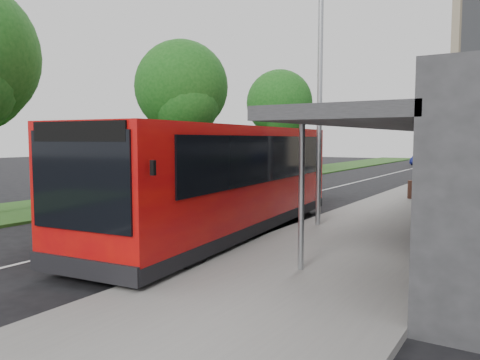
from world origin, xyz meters
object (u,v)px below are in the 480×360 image
object	(u,v)px
lamp_post_far	(433,112)
litter_bin	(413,189)
car_near	(443,161)
lamp_post_near	(317,80)
bollard	(444,177)
car_far	(420,159)
tree_far	(280,108)
bus_second	(205,170)
bus_main	(223,180)
tree_mid	(182,94)

from	to	relation	value
lamp_post_far	litter_bin	xyz separation A→B (m)	(1.22, -11.56, -4.15)
car_near	lamp_post_near	bearing A→B (deg)	-109.57
bollard	car_far	distance (m)	26.84
tree_far	bus_second	world-z (taller)	tree_far
bus_main	litter_bin	distance (m)	11.37
tree_mid	bollard	world-z (taller)	tree_mid
bollard	car_near	world-z (taller)	car_near
bus_main	lamp_post_far	bearing A→B (deg)	79.30
bus_main	car_far	world-z (taller)	bus_main
tree_far	car_far	size ratio (longest dim) A/B	2.22
tree_mid	bollard	distance (m)	15.84
lamp_post_near	car_near	world-z (taller)	lamp_post_near
lamp_post_far	bollard	bearing A→B (deg)	-72.27
bus_main	car_near	size ratio (longest dim) A/B	2.97
tree_mid	lamp_post_near	bearing A→B (deg)	-32.36
bus_main	car_far	bearing A→B (deg)	88.11
tree_far	bus_main	xyz separation A→B (m)	(9.24, -21.50, -3.68)
bus_main	car_far	size ratio (longest dim) A/B	3.13
car_near	bus_main	bearing A→B (deg)	-112.51
litter_bin	car_far	size ratio (longest dim) A/B	0.23
bus_second	car_far	distance (m)	40.61
bus_second	car_near	xyz separation A→B (m)	(3.19, 35.92, -1.00)
tree_mid	bollard	bearing A→B (deg)	33.54
tree_mid	car_far	world-z (taller)	tree_mid
bus_main	bollard	world-z (taller)	bus_main
bollard	bus_main	bearing A→B (deg)	-100.67
tree_mid	bollard	size ratio (longest dim) A/B	7.91
lamp_post_near	litter_bin	world-z (taller)	lamp_post_near
bus_main	bus_second	distance (m)	4.52
tree_far	bollard	world-z (taller)	tree_far
lamp_post_near	bus_second	size ratio (longest dim) A/B	0.69
litter_bin	tree_far	bearing A→B (deg)	139.32
litter_bin	bollard	world-z (taller)	bollard
tree_mid	bus_main	bearing A→B (deg)	-45.80
bus_second	car_far	world-z (taller)	bus_second
tree_far	tree_mid	bearing A→B (deg)	-90.00
lamp_post_far	car_far	distance (m)	22.40
tree_mid	bus_second	size ratio (longest dim) A/B	0.73
tree_far	bus_main	distance (m)	23.68
tree_mid	litter_bin	size ratio (longest dim) A/B	10.07
tree_mid	tree_far	size ratio (longest dim) A/B	1.02
tree_mid	bollard	xyz separation A→B (m)	(12.60, 8.35, -4.75)
lamp_post_far	bus_second	xyz separation A→B (m)	(-4.98, -19.14, -3.05)
car_near	lamp_post_far	bearing A→B (deg)	-106.27
litter_bin	bus_main	bearing A→B (deg)	-105.93
lamp_post_far	bollard	world-z (taller)	lamp_post_far
lamp_post_near	litter_bin	size ratio (longest dim) A/B	9.58
tree_mid	lamp_post_near	world-z (taller)	tree_mid
bus_main	car_far	distance (m)	44.02
car_far	litter_bin	bearing A→B (deg)	-77.60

